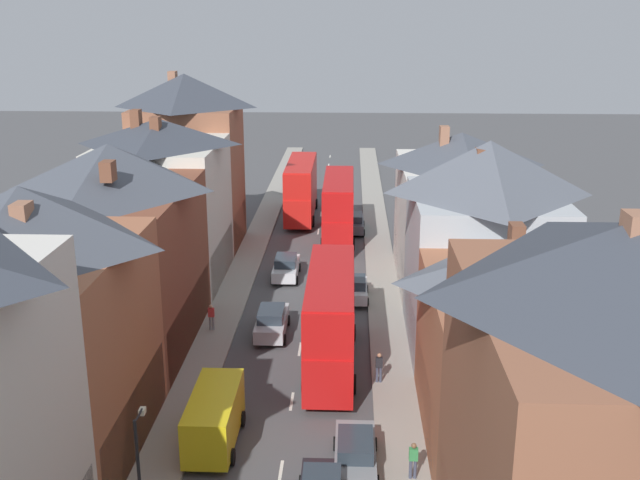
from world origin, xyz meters
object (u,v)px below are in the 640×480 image
object	(u,v)px
double_decker_bus_mid_street	(331,318)
street_lamp	(140,477)
double_decker_bus_lead	(301,188)
pedestrian_far_right	(211,316)
car_mid_black	(286,267)
double_decker_bus_far_approaching	(338,207)
car_near_blue	(354,223)
pedestrian_far_left	(379,366)
car_far_grey	(354,289)
car_parked_left_a	(295,185)
pedestrian_mid_right	(413,459)
delivery_van	(214,417)
car_parked_right_a	(355,453)
car_near_silver	(272,321)

from	to	relation	value
double_decker_bus_mid_street	street_lamp	size ratio (longest dim) A/B	1.96
double_decker_bus_lead	pedestrian_far_right	xyz separation A→B (m)	(-3.64, -26.41, -1.78)
street_lamp	car_mid_black	bearing A→B (deg)	85.19
double_decker_bus_far_approaching	pedestrian_far_right	distance (m)	20.88
car_near_blue	pedestrian_far_left	xyz separation A→B (m)	(1.24, -28.07, 0.20)
pedestrian_far_right	street_lamp	size ratio (longest dim) A/B	0.29
double_decker_bus_lead	street_lamp	size ratio (longest dim) A/B	1.96
car_far_grey	street_lamp	size ratio (longest dim) A/B	0.69
pedestrian_far_left	street_lamp	distance (m)	15.85
double_decker_bus_lead	double_decker_bus_mid_street	world-z (taller)	same
double_decker_bus_far_approaching	car_mid_black	bearing A→B (deg)	-110.18
double_decker_bus_lead	double_decker_bus_mid_street	xyz separation A→B (m)	(3.60, -30.66, 0.00)
double_decker_bus_far_approaching	car_parked_left_a	bearing A→B (deg)	106.09
double_decker_bus_lead	double_decker_bus_mid_street	bearing A→B (deg)	-83.30
car_near_blue	street_lamp	size ratio (longest dim) A/B	0.81
double_decker_bus_lead	car_near_blue	distance (m)	7.01
car_mid_black	car_parked_left_a	bearing A→B (deg)	92.78
double_decker_bus_mid_street	car_far_grey	world-z (taller)	double_decker_bus_mid_street
double_decker_bus_lead	pedestrian_mid_right	size ratio (longest dim) A/B	6.71
pedestrian_mid_right	pedestrian_far_right	size ratio (longest dim) A/B	1.00
delivery_van	car_near_blue	bearing A→B (deg)	79.64
car_far_grey	pedestrian_mid_right	world-z (taller)	pedestrian_mid_right
pedestrian_mid_right	pedestrian_far_left	xyz separation A→B (m)	(-1.10, 8.28, 0.00)
double_decker_bus_far_approaching	car_near_blue	xyz separation A→B (m)	(1.31, 2.32, -1.98)
delivery_van	car_parked_left_a	bearing A→B (deg)	90.00
car_far_grey	pedestrian_mid_right	size ratio (longest dim) A/B	2.37
double_decker_bus_far_approaching	car_mid_black	size ratio (longest dim) A/B	2.39
car_near_blue	car_parked_right_a	xyz separation A→B (m)	(0.00, -35.67, -0.03)
car_parked_right_a	delivery_van	distance (m)	6.46
car_parked_right_a	car_mid_black	bearing A→B (deg)	101.74
car_far_grey	pedestrian_far_left	size ratio (longest dim) A/B	2.37
car_near_silver	pedestrian_far_left	distance (m)	8.58
car_parked_left_a	double_decker_bus_lead	bearing A→B (deg)	-82.68
pedestrian_far_left	car_far_grey	bearing A→B (deg)	96.02
pedestrian_mid_right	double_decker_bus_far_approaching	bearing A→B (deg)	96.12
pedestrian_far_left	pedestrian_mid_right	bearing A→B (deg)	-82.41
delivery_van	street_lamp	size ratio (longest dim) A/B	0.95
double_decker_bus_mid_street	car_parked_right_a	bearing A→B (deg)	-82.23
car_near_blue	pedestrian_far_right	size ratio (longest dim) A/B	2.76
car_parked_right_a	street_lamp	world-z (taller)	street_lamp
pedestrian_mid_right	pedestrian_far_right	bearing A→B (deg)	126.84
car_mid_black	pedestrian_far_right	size ratio (longest dim) A/B	2.81
car_near_silver	car_far_grey	xyz separation A→B (m)	(4.90, 5.77, -0.04)
car_parked_right_a	street_lamp	size ratio (longest dim) A/B	0.81
double_decker_bus_mid_street	car_mid_black	world-z (taller)	double_decker_bus_mid_street
car_parked_left_a	pedestrian_mid_right	distance (m)	51.70
car_mid_black	delivery_van	distance (m)	21.88
street_lamp	car_parked_right_a	bearing A→B (deg)	37.04
double_decker_bus_lead	pedestrian_far_left	size ratio (longest dim) A/B	6.71
double_decker_bus_lead	car_mid_black	bearing A→B (deg)	-89.97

